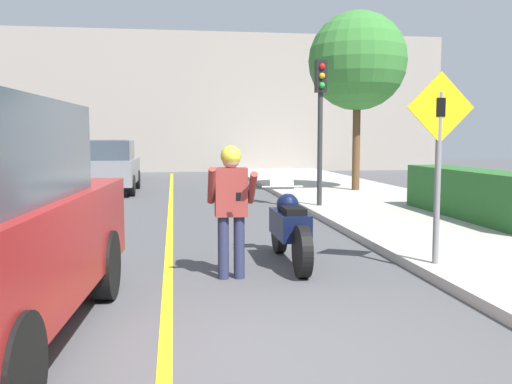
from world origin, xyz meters
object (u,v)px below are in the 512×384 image
object	(u,v)px
crossing_sign	(439,149)
parked_car_grey	(108,166)
traffic_light	(321,105)
parked_car_blue	(109,159)
motorcycle	(289,227)
street_tree	(358,61)
person_biker	(231,198)

from	to	relation	value
crossing_sign	parked_car_grey	size ratio (longest dim) A/B	0.59
traffic_light	parked_car_blue	size ratio (longest dim) A/B	0.83
traffic_light	motorcycle	bearing A→B (deg)	-108.66
motorcycle	parked_car_grey	size ratio (longest dim) A/B	0.54
parked_car_grey	street_tree	bearing A→B (deg)	-11.50
motorcycle	person_biker	xyz separation A→B (m)	(-0.90, -0.74, 0.51)
traffic_light	parked_car_grey	world-z (taller)	traffic_light
street_tree	person_biker	bearing A→B (deg)	-115.90
crossing_sign	parked_car_blue	xyz separation A→B (m)	(-6.11, 17.94, -0.77)
parked_car_grey	person_biker	bearing A→B (deg)	-76.62
person_biker	parked_car_blue	bearing A→B (deg)	100.87
traffic_light	parked_car_blue	distance (m)	13.15
motorcycle	person_biker	bearing A→B (deg)	-140.55
crossing_sign	person_biker	bearing A→B (deg)	177.81
person_biker	street_tree	distance (m)	11.83
motorcycle	parked_car_grey	world-z (taller)	parked_car_grey
street_tree	parked_car_grey	size ratio (longest dim) A/B	1.32
motorcycle	person_biker	world-z (taller)	person_biker
crossing_sign	parked_car_blue	bearing A→B (deg)	108.80
parked_car_grey	parked_car_blue	world-z (taller)	same
traffic_light	parked_car_grey	size ratio (longest dim) A/B	0.83
motorcycle	street_tree	size ratio (longest dim) A/B	0.41
crossing_sign	traffic_light	world-z (taller)	traffic_light
parked_car_blue	motorcycle	bearing A→B (deg)	-75.81
motorcycle	traffic_light	bearing A→B (deg)	71.34
person_biker	street_tree	xyz separation A→B (m)	(4.98, 10.27, 3.10)
motorcycle	traffic_light	distance (m)	6.30
person_biker	crossing_sign	distance (m)	2.75
crossing_sign	parked_car_blue	distance (m)	18.97
motorcycle	crossing_sign	distance (m)	2.26
motorcycle	traffic_light	world-z (taller)	traffic_light
traffic_light	street_tree	distance (m)	4.72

